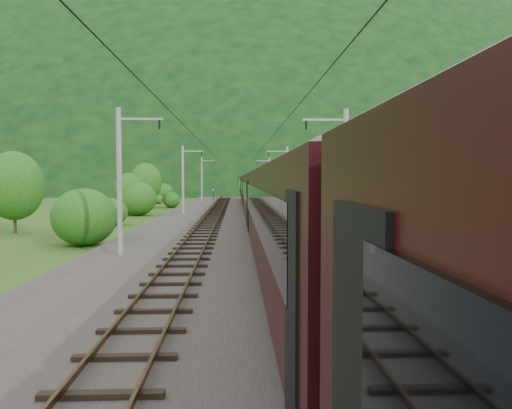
{
  "coord_description": "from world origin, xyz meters",
  "views": [
    {
      "loc": [
        0.19,
        -27.39,
        4.48
      ],
      "look_at": [
        1.57,
        8.49,
        2.6
      ],
      "focal_mm": 35.0,
      "sensor_mm": 36.0,
      "label": 1
    }
  ],
  "objects": [
    {
      "name": "ground",
      "position": [
        0.0,
        0.0,
        0.0
      ],
      "size": [
        600.0,
        600.0,
        0.0
      ],
      "primitive_type": "plane",
      "color": "#304916",
      "rests_on": "ground"
    },
    {
      "name": "railbed",
      "position": [
        0.0,
        10.0,
        0.15
      ],
      "size": [
        14.0,
        220.0,
        0.3
      ],
      "primitive_type": "cube",
      "color": "#38332D",
      "rests_on": "ground"
    },
    {
      "name": "track_left",
      "position": [
        -2.4,
        10.0,
        0.37
      ],
      "size": [
        2.4,
        220.0,
        0.27
      ],
      "color": "brown",
      "rests_on": "railbed"
    },
    {
      "name": "track_right",
      "position": [
        2.4,
        10.0,
        0.37
      ],
      "size": [
        2.4,
        220.0,
        0.27
      ],
      "color": "brown",
      "rests_on": "railbed"
    },
    {
      "name": "catenary_left",
      "position": [
        -6.12,
        32.0,
        4.5
      ],
      "size": [
        2.54,
        192.28,
        8.0
      ],
      "color": "gray",
      "rests_on": "railbed"
    },
    {
      "name": "catenary_right",
      "position": [
        6.12,
        32.0,
        4.5
      ],
      "size": [
        2.54,
        192.28,
        8.0
      ],
      "color": "gray",
      "rests_on": "railbed"
    },
    {
      "name": "overhead_wires",
      "position": [
        0.0,
        10.0,
        7.1
      ],
      "size": [
        4.83,
        198.0,
        0.03
      ],
      "color": "black",
      "rests_on": "ground"
    },
    {
      "name": "mountain_main",
      "position": [
        0.0,
        260.0,
        0.0
      ],
      "size": [
        504.0,
        360.0,
        244.0
      ],
      "primitive_type": "ellipsoid",
      "color": "black",
      "rests_on": "ground"
    },
    {
      "name": "mountain_ridge",
      "position": [
        -120.0,
        300.0,
        0.0
      ],
      "size": [
        336.0,
        280.0,
        132.0
      ],
      "primitive_type": "ellipsoid",
      "color": "black",
      "rests_on": "ground"
    },
    {
      "name": "train",
      "position": [
        2.4,
        25.59,
        3.8
      ],
      "size": [
        3.24,
        154.5,
        5.65
      ],
      "color": "black",
      "rests_on": "ground"
    },
    {
      "name": "hazard_post_near",
      "position": [
        -0.4,
        60.06,
        1.02
      ],
      "size": [
        0.15,
        0.15,
        1.45
      ],
      "primitive_type": "cylinder",
      "color": "red",
      "rests_on": "railbed"
    },
    {
      "name": "hazard_post_far",
      "position": [
        0.03,
        48.61,
        1.08
      ],
      "size": [
        0.17,
        0.17,
        1.57
      ],
      "primitive_type": "cylinder",
      "color": "red",
      "rests_on": "railbed"
    },
    {
      "name": "signal",
      "position": [
        -4.39,
        69.61,
        1.48
      ],
      "size": [
        0.22,
        0.22,
        2.0
      ],
      "color": "black",
      "rests_on": "railbed"
    },
    {
      "name": "vegetation_left",
      "position": [
        -14.56,
        11.47,
        2.71
      ],
      "size": [
        13.01,
        142.6,
        6.8
      ],
      "color": "#1A5115",
      "rests_on": "ground"
    },
    {
      "name": "vegetation_right",
      "position": [
        10.77,
        6.22,
        1.39
      ],
      "size": [
        7.7,
        98.25,
        3.11
      ],
      "color": "#1A5115",
      "rests_on": "ground"
    }
  ]
}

